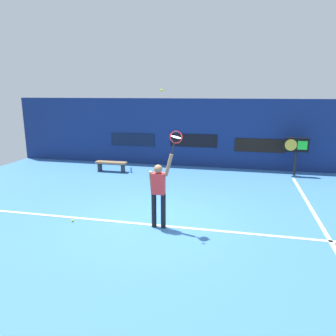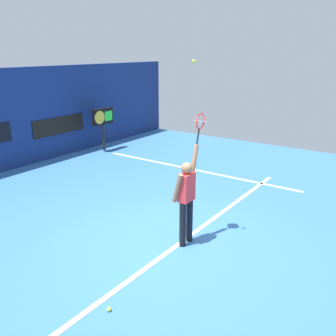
# 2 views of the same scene
# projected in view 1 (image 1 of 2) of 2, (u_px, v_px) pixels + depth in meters

# --- Properties ---
(ground_plane) EXTENTS (18.00, 18.00, 0.00)m
(ground_plane) POSITION_uv_depth(u_px,v_px,m) (157.00, 221.00, 8.84)
(ground_plane) COLOR #3870B2
(back_wall) EXTENTS (18.00, 0.20, 3.18)m
(back_wall) POSITION_uv_depth(u_px,v_px,m) (194.00, 133.00, 15.04)
(back_wall) COLOR navy
(back_wall) RESTS_ON ground_plane
(sponsor_banner_center) EXTENTS (2.20, 0.03, 0.60)m
(sponsor_banner_center) POSITION_uv_depth(u_px,v_px,m) (194.00, 141.00, 15.01)
(sponsor_banner_center) COLOR black
(sponsor_banner_portside) EXTENTS (2.20, 0.03, 0.60)m
(sponsor_banner_portside) POSITION_uv_depth(u_px,v_px,m) (133.00, 140.00, 15.66)
(sponsor_banner_portside) COLOR #0C1933
(sponsor_banner_starboard) EXTENTS (2.20, 0.03, 0.60)m
(sponsor_banner_starboard) POSITION_uv_depth(u_px,v_px,m) (260.00, 145.00, 14.40)
(sponsor_banner_starboard) COLOR black
(court_baseline) EXTENTS (10.00, 0.10, 0.01)m
(court_baseline) POSITION_uv_depth(u_px,v_px,m) (155.00, 225.00, 8.55)
(court_baseline) COLOR white
(court_baseline) RESTS_ON ground_plane
(court_sideline) EXTENTS (0.10, 7.00, 0.01)m
(court_sideline) POSITION_uv_depth(u_px,v_px,m) (311.00, 208.00, 9.82)
(court_sideline) COLOR white
(court_sideline) RESTS_ON ground_plane
(tennis_player) EXTENTS (0.63, 0.31, 1.98)m
(tennis_player) POSITION_uv_depth(u_px,v_px,m) (159.00, 190.00, 8.22)
(tennis_player) COLOR black
(tennis_player) RESTS_ON ground_plane
(tennis_racket) EXTENTS (0.38, 0.27, 0.63)m
(tennis_racket) POSITION_uv_depth(u_px,v_px,m) (176.00, 138.00, 7.80)
(tennis_racket) COLOR black
(tennis_ball) EXTENTS (0.07, 0.07, 0.07)m
(tennis_ball) POSITION_uv_depth(u_px,v_px,m) (162.00, 90.00, 7.57)
(tennis_ball) COLOR #CCE033
(scoreboard_clock) EXTENTS (0.96, 0.20, 1.62)m
(scoreboard_clock) POSITION_uv_depth(u_px,v_px,m) (297.00, 146.00, 13.36)
(scoreboard_clock) COLOR black
(scoreboard_clock) RESTS_ON ground_plane
(court_bench) EXTENTS (1.40, 0.36, 0.45)m
(court_bench) POSITION_uv_depth(u_px,v_px,m) (111.00, 164.00, 14.24)
(court_bench) COLOR olive
(court_bench) RESTS_ON ground_plane
(water_bottle) EXTENTS (0.07, 0.07, 0.24)m
(water_bottle) POSITION_uv_depth(u_px,v_px,m) (131.00, 170.00, 14.09)
(water_bottle) COLOR #338CD8
(water_bottle) RESTS_ON ground_plane
(spare_ball) EXTENTS (0.07, 0.07, 0.07)m
(spare_ball) POSITION_uv_depth(u_px,v_px,m) (73.00, 221.00, 8.78)
(spare_ball) COLOR #CCE033
(spare_ball) RESTS_ON ground_plane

